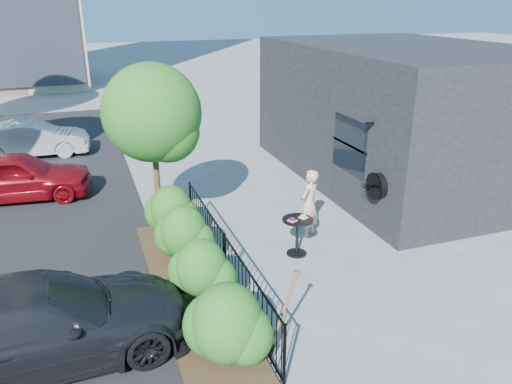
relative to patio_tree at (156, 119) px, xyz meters
name	(u,v)px	position (x,y,z in m)	size (l,w,h in m)	color
ground	(295,270)	(2.24, -2.76, -2.76)	(120.00, 120.00, 0.00)	gray
shop_building	(402,112)	(7.73, 1.74, -0.76)	(6.22, 9.00, 4.00)	black
fence	(225,258)	(0.74, -2.76, -2.20)	(0.05, 6.05, 1.10)	black
planting_bed	(190,288)	(0.04, -2.76, -2.72)	(1.30, 6.00, 0.08)	#382616
shrubs	(193,255)	(0.14, -2.66, -2.06)	(1.10, 5.60, 1.24)	#15601D
patio_tree	(156,119)	(0.00, 0.00, 0.00)	(2.20, 2.20, 3.94)	#3F2B19
cafe_table	(297,230)	(2.56, -2.11, -2.18)	(0.67, 0.67, 0.90)	black
woman	(309,204)	(3.17, -1.38, -1.94)	(0.60, 0.39, 1.64)	tan
shovel	(281,319)	(0.98, -5.04, -2.11)	(0.51, 0.19, 1.49)	brown
car_red	(16,176)	(-3.43, 3.48, -2.09)	(1.58, 3.94, 1.34)	maroon
car_silver	(32,139)	(-3.26, 7.74, -2.14)	(1.32, 3.77, 1.24)	#BABAC0
car_darkgrey	(37,323)	(-2.56, -3.95, -2.08)	(1.92, 4.72, 1.37)	black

